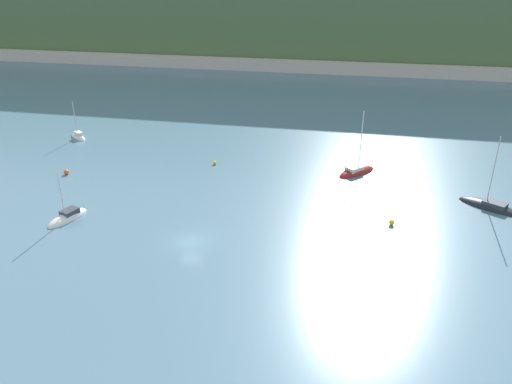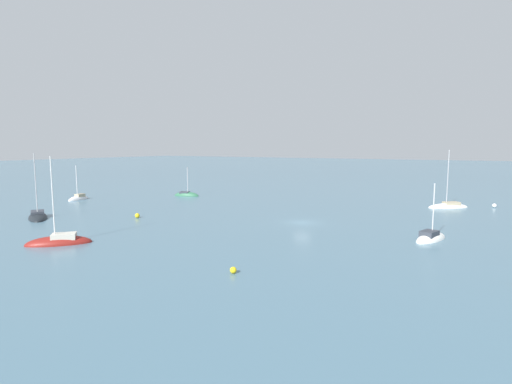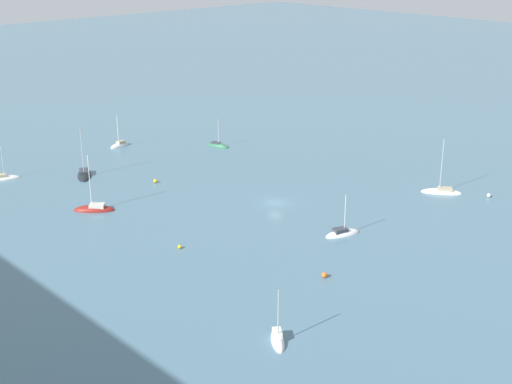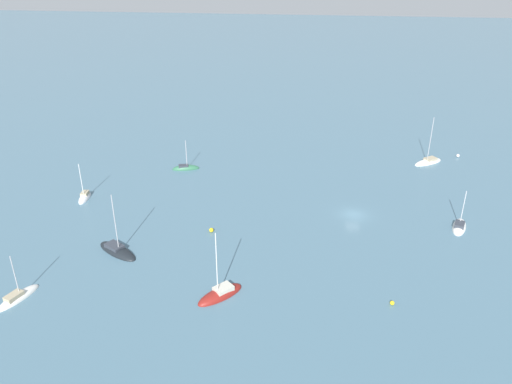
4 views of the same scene
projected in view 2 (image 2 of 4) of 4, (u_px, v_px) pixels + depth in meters
The scene contains 10 objects.
ground_plane at pixel (302, 223), 59.68m from camera, with size 600.00×600.00×0.00m, color slate.
sailboat_0 at pixel (38, 217), 63.52m from camera, with size 8.61×6.75×11.13m.
sailboat_1 at pixel (448, 207), 74.22m from camera, with size 7.62×6.43×11.52m.
sailboat_2 at pixel (187, 196), 91.44m from camera, with size 6.19×3.38×7.58m.
sailboat_3 at pixel (79, 199), 85.05m from camera, with size 2.35×5.32×8.27m.
sailboat_5 at pixel (431, 239), 48.78m from camera, with size 4.09×6.65×7.81m.
sailboat_8 at pixel (59, 243), 46.73m from camera, with size 6.89×7.08×11.26m.
mooring_buoy_1 at pixel (137, 216), 63.64m from camera, with size 0.75×0.75×0.75m.
mooring_buoy_2 at pixel (233, 270), 35.94m from camera, with size 0.61×0.61×0.61m.
mooring_buoy_3 at pixel (494, 206), 74.28m from camera, with size 0.75×0.75×0.75m.
Camera 2 is at (-23.06, 54.48, 11.45)m, focal length 28.00 mm.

